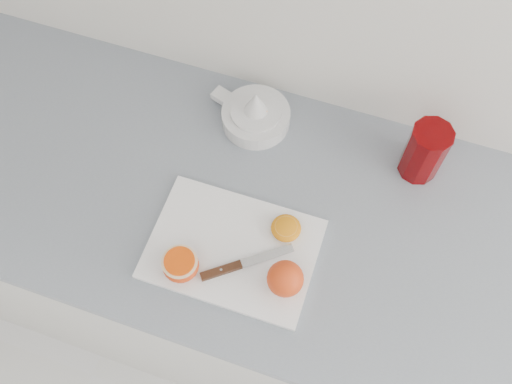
% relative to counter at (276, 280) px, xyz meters
% --- Properties ---
extents(counter, '(2.47, 0.64, 0.89)m').
position_rel_counter_xyz_m(counter, '(0.00, 0.00, 0.00)').
color(counter, silver).
rests_on(counter, ground).
extents(cutting_board, '(0.34, 0.24, 0.01)m').
position_rel_counter_xyz_m(cutting_board, '(-0.07, -0.11, 0.45)').
color(cutting_board, white).
rests_on(cutting_board, counter).
extents(whole_orange, '(0.07, 0.07, 0.07)m').
position_rel_counter_xyz_m(whole_orange, '(0.05, -0.15, 0.49)').
color(whole_orange, '#F24615').
rests_on(whole_orange, cutting_board).
extents(half_orange, '(0.07, 0.07, 0.04)m').
position_rel_counter_xyz_m(half_orange, '(-0.15, -0.19, 0.48)').
color(half_orange, '#F24615').
rests_on(half_orange, cutting_board).
extents(squeezed_shell, '(0.06, 0.06, 0.03)m').
position_rel_counter_xyz_m(squeezed_shell, '(0.02, -0.04, 0.47)').
color(squeezed_shell, orange).
rests_on(squeezed_shell, cutting_board).
extents(paring_knife, '(0.16, 0.13, 0.01)m').
position_rel_counter_xyz_m(paring_knife, '(-0.06, -0.16, 0.46)').
color(paring_knife, '#442615').
rests_on(paring_knife, cutting_board).
extents(citrus_juicer, '(0.19, 0.15, 0.10)m').
position_rel_counter_xyz_m(citrus_juicer, '(-0.13, 0.20, 0.47)').
color(citrus_juicer, white).
rests_on(citrus_juicer, counter).
extents(red_tumbler, '(0.09, 0.09, 0.14)m').
position_rel_counter_xyz_m(red_tumbler, '(0.24, 0.19, 0.51)').
color(red_tumbler, '#640002').
rests_on(red_tumbler, counter).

